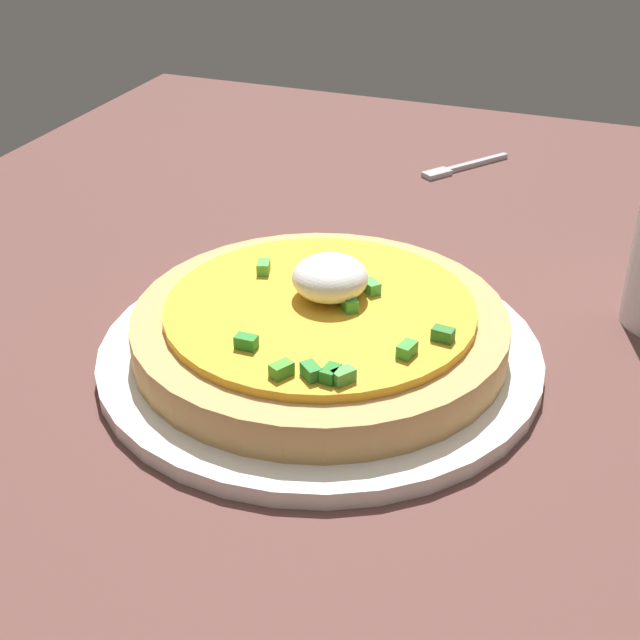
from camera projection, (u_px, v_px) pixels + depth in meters
dining_table at (412, 294)px, 71.00cm from camera, size 93.59×87.55×2.91cm
plate at (320, 353)px, 59.81cm from camera, size 28.95×28.95×1.12cm
pizza at (320, 325)px, 58.74cm from camera, size 24.28×24.28×5.91cm
fork at (459, 168)px, 89.71cm from camera, size 6.89×9.14×0.50cm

